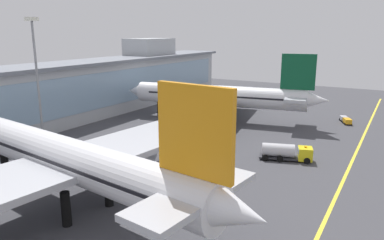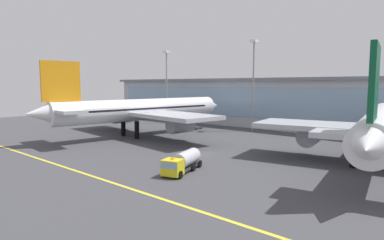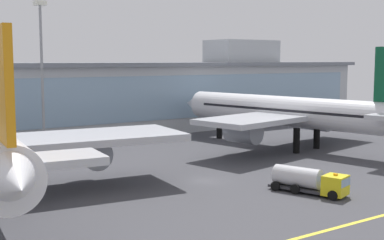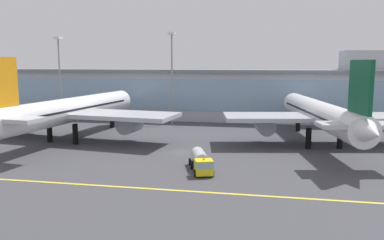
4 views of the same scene
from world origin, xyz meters
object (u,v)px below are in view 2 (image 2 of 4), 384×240
airliner_near_right (379,127)px  apron_light_mast_centre (254,72)px  fuel_tanker_truck (182,162)px  airliner_near_left (141,110)px  apron_light_mast_west (167,76)px

airliner_near_right → apron_light_mast_centre: (-36.01, 21.46, 9.79)m
airliner_near_right → apron_light_mast_centre: bearing=48.6°
fuel_tanker_truck → apron_light_mast_centre: bearing=-178.7°
airliner_near_right → fuel_tanker_truck: (-20.35, -23.30, -4.75)m
airliner_near_left → apron_light_mast_centre: size_ratio=2.18×
airliner_near_right → fuel_tanker_truck: bearing=128.3°
airliner_near_left → apron_light_mast_west: bearing=40.1°
airliner_near_left → apron_light_mast_centre: bearing=-24.4°
apron_light_mast_west → apron_light_mast_centre: size_ratio=0.96×
airliner_near_right → fuel_tanker_truck: 31.30m
airliner_near_left → fuel_tanker_truck: 37.04m
airliner_near_left → apron_light_mast_centre: (16.00, 26.17, 9.62)m
airliner_near_left → apron_light_mast_west: 30.31m
fuel_tanker_truck → airliner_near_right: bearing=120.9°
airliner_near_right → apron_light_mast_west: bearing=63.4°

